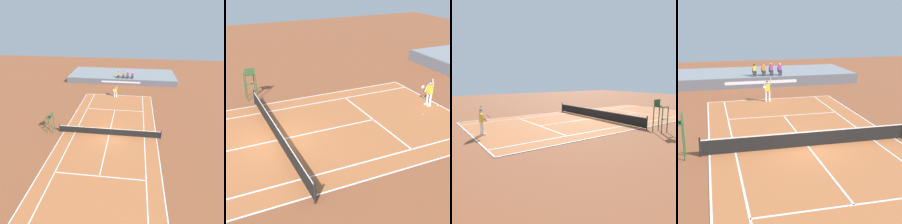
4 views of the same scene
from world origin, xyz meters
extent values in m
plane|color=brown|center=(0.00, 0.00, 0.00)|extent=(80.00, 80.00, 0.00)
cube|color=#B76638|center=(0.00, 0.00, 0.01)|extent=(10.98, 23.78, 0.02)
cube|color=white|center=(0.00, 11.89, 0.02)|extent=(10.98, 0.10, 0.01)
cube|color=white|center=(0.00, -11.89, 0.02)|extent=(10.98, 0.10, 0.01)
cube|color=white|center=(-5.49, 0.00, 0.02)|extent=(0.10, 23.78, 0.01)
cube|color=white|center=(5.49, 0.00, 0.02)|extent=(0.10, 23.78, 0.01)
cube|color=white|center=(-4.11, 0.00, 0.02)|extent=(0.10, 23.78, 0.01)
cube|color=white|center=(4.11, 0.00, 0.02)|extent=(0.10, 23.78, 0.01)
cube|color=white|center=(0.00, 6.40, 0.02)|extent=(8.22, 0.10, 0.01)
cube|color=white|center=(0.00, -6.40, 0.02)|extent=(8.22, 0.10, 0.01)
cube|color=white|center=(0.00, 0.00, 0.02)|extent=(0.10, 12.80, 0.01)
cube|color=white|center=(0.00, 11.79, 0.02)|extent=(0.10, 0.20, 0.01)
cube|color=white|center=(0.00, -11.79, 0.02)|extent=(0.10, 0.20, 0.01)
cylinder|color=black|center=(-5.94, 0.00, 0.54)|extent=(0.10, 0.10, 1.07)
cylinder|color=black|center=(5.94, 0.00, 0.54)|extent=(0.10, 0.10, 1.07)
cube|color=black|center=(0.00, 0.00, 0.48)|extent=(11.78, 0.02, 0.84)
cube|color=white|center=(0.00, 0.00, 0.90)|extent=(11.78, 0.03, 0.06)
cylinder|color=white|center=(-0.22, 11.18, 0.46)|extent=(0.15, 0.15, 0.92)
cylinder|color=white|center=(-0.54, 11.18, 0.46)|extent=(0.15, 0.15, 0.92)
cube|color=white|center=(-0.22, 11.12, 0.05)|extent=(0.12, 0.28, 0.10)
cube|color=white|center=(-0.54, 11.12, 0.05)|extent=(0.12, 0.28, 0.10)
cube|color=yellow|center=(-0.38, 11.18, 1.22)|extent=(0.40, 0.24, 0.60)
sphere|color=beige|center=(-0.38, 11.18, 1.69)|extent=(0.22, 0.22, 0.22)
cylinder|color=#2D4CA8|center=(-0.38, 11.18, 1.78)|extent=(0.21, 0.21, 0.06)
cylinder|color=beige|center=(-0.12, 11.15, 1.78)|extent=(0.09, 0.21, 0.61)
cylinder|color=beige|center=(-0.64, 11.08, 1.24)|extent=(0.09, 0.33, 0.56)
cylinder|color=black|center=(-0.68, 10.96, 1.11)|extent=(0.04, 0.19, 0.25)
torus|color=red|center=(-0.68, 10.78, 1.37)|extent=(0.31, 0.20, 0.26)
cylinder|color=silver|center=(-0.68, 10.78, 1.37)|extent=(0.27, 0.16, 0.22)
sphere|color=#D1E533|center=(0.75, 9.82, 0.03)|extent=(0.07, 0.07, 0.07)
cylinder|color=#2D562D|center=(-7.42, -0.35, 0.95)|extent=(0.07, 0.07, 1.90)
cylinder|color=#2D562D|center=(-7.42, 0.35, 0.95)|extent=(0.07, 0.07, 1.90)
cylinder|color=#2D562D|center=(-6.72, -0.35, 0.95)|extent=(0.07, 0.07, 1.90)
cylinder|color=#2D562D|center=(-6.72, 0.35, 0.95)|extent=(0.07, 0.07, 1.90)
cube|color=#2D562D|center=(-7.07, 0.00, 1.93)|extent=(0.70, 0.70, 0.06)
cube|color=#2D562D|center=(-6.72, 0.00, 2.20)|extent=(0.06, 0.70, 0.48)
cube|color=#2D562D|center=(-7.38, 0.00, 1.04)|extent=(0.10, 0.70, 0.04)
camera|label=1|loc=(2.59, -18.60, 13.15)|focal=31.05mm
camera|label=2|loc=(16.34, -3.81, 9.36)|focal=52.46mm
camera|label=3|loc=(-16.38, 15.15, 3.98)|focal=35.73mm
camera|label=4|loc=(-5.23, -17.32, 7.18)|focal=54.38mm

